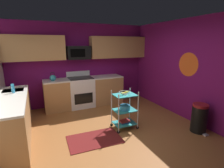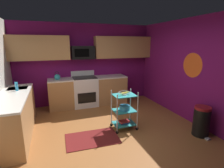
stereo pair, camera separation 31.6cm
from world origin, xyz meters
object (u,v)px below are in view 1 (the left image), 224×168
rolling_cart (125,110)px  book_stack (124,121)px  fruit_bowl (125,93)px  mixing_bowl_large (125,107)px  oven_range (81,92)px  dish_soap_bottle (13,88)px  trash_can (199,118)px  microwave (78,53)px  kettle (53,78)px

rolling_cart → book_stack: 0.29m
fruit_bowl → mixing_bowl_large: 0.36m
oven_range → book_stack: oven_range is taller
dish_soap_bottle → trash_can: size_ratio=0.30×
oven_range → microwave: bearing=90.3°
microwave → kettle: (-0.81, -0.11, -0.70)m
mixing_bowl_large → book_stack: size_ratio=1.01×
microwave → kettle: microwave is taller
microwave → trash_can: bearing=-54.2°
mixing_bowl_large → book_stack: 0.36m
book_stack → kettle: (-1.38, 1.86, 0.84)m
fruit_bowl → dish_soap_bottle: dish_soap_bottle is taller
trash_can → book_stack: bearing=149.8°
book_stack → dish_soap_bottle: dish_soap_bottle is taller
trash_can → mixing_bowl_large: bearing=149.6°
rolling_cart → mixing_bowl_large: rolling_cart is taller
fruit_bowl → book_stack: 0.72m
mixing_bowl_large → dish_soap_bottle: bearing=159.9°
microwave → book_stack: size_ratio=2.80×
trash_can → rolling_cart: bearing=149.8°
mixing_bowl_large → trash_can: 1.69m
oven_range → kettle: size_ratio=4.17×
book_stack → oven_range: bearing=107.0°
rolling_cart → fruit_bowl: (0.00, 0.00, 0.42)m
dish_soap_bottle → trash_can: dish_soap_bottle is taller
oven_range → mixing_bowl_large: (0.58, -1.86, 0.04)m
fruit_bowl → book_stack: (-0.00, 0.00, -0.72)m
fruit_bowl → dish_soap_bottle: bearing=159.8°
microwave → rolling_cart: bearing=-73.8°
rolling_cart → fruit_bowl: bearing=0.0°
dish_soap_bottle → trash_can: bearing=-24.3°
kettle → dish_soap_bottle: size_ratio=1.32×
fruit_bowl → kettle: kettle is taller
dish_soap_bottle → microwave: bearing=32.8°
book_stack → kettle: size_ratio=0.95×
microwave → rolling_cart: microwave is taller
fruit_bowl → rolling_cart: bearing=180.0°
oven_range → kettle: kettle is taller
rolling_cart → book_stack: bearing=90.0°
mixing_bowl_large → book_stack: mixing_bowl_large is taller
oven_range → rolling_cart: (0.57, -1.86, -0.03)m
mixing_bowl_large → trash_can: trash_can is taller
microwave → kettle: bearing=-172.4°
rolling_cart → trash_can: bearing=-30.2°
kettle → trash_can: (2.84, -2.71, -0.67)m
kettle → trash_can: size_ratio=0.40×
kettle → fruit_bowl: bearing=-53.4°
kettle → trash_can: 3.99m
book_stack → rolling_cart: bearing=-90.0°
dish_soap_bottle → rolling_cart: bearing=-20.2°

